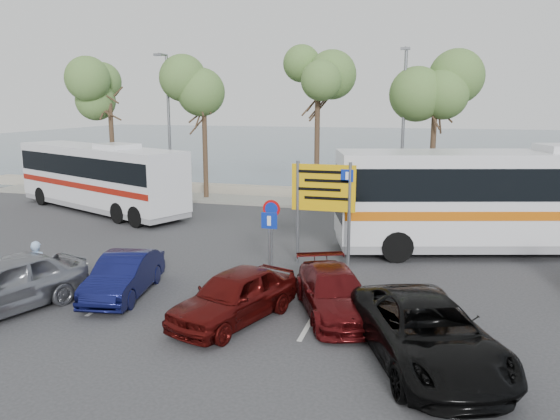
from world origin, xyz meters
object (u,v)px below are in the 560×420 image
(coach_bus_right, at_px, (514,203))
(car_red, at_px, (234,296))
(street_lamp_left, at_px, (168,119))
(suv_black, at_px, (427,332))
(street_lamp_right, at_px, (403,121))
(pedestrian_near, at_px, (38,268))
(coach_bus_left, at_px, (99,179))
(car_maroon, at_px, (334,293))
(direction_sign, at_px, (323,196))
(pedestrian_far, at_px, (487,229))
(car_silver_a, at_px, (1,285))
(car_blue, at_px, (124,275))

(coach_bus_right, xyz_separation_m, car_red, (-7.70, -8.96, -1.20))
(street_lamp_left, bearing_deg, suv_black, -49.23)
(street_lamp_right, relative_size, car_red, 2.01)
(suv_black, height_order, pedestrian_near, pedestrian_near)
(coach_bus_left, xyz_separation_m, suv_black, (16.48, -12.76, -0.95))
(coach_bus_left, bearing_deg, car_maroon, -36.82)
(street_lamp_right, bearing_deg, car_red, -101.43)
(street_lamp_left, xyz_separation_m, coach_bus_right, (17.50, -6.89, -2.72))
(direction_sign, xyz_separation_m, pedestrian_near, (-7.45, -5.20, -1.62))
(street_lamp_right, xyz_separation_m, pedestrian_far, (3.61, -7.02, -3.71))
(car_red, distance_m, pedestrian_far, 11.16)
(street_lamp_left, xyz_separation_m, car_maroon, (12.20, -14.71, -4.00))
(pedestrian_far, bearing_deg, car_maroon, 136.65)
(car_red, bearing_deg, car_silver_a, -149.79)
(pedestrian_far, bearing_deg, street_lamp_left, 53.64)
(street_lamp_left, distance_m, car_red, 19.04)
(car_silver_a, relative_size, car_blue, 1.23)
(coach_bus_right, distance_m, car_red, 11.88)
(street_lamp_right, relative_size, car_blue, 2.15)
(suv_black, bearing_deg, street_lamp_right, 73.02)
(car_maroon, xyz_separation_m, pedestrian_near, (-8.64, -0.81, 0.21))
(street_lamp_left, bearing_deg, street_lamp_right, 0.00)
(direction_sign, bearing_deg, pedestrian_near, -145.10)
(car_red, bearing_deg, street_lamp_right, 98.06)
(coach_bus_right, bearing_deg, car_blue, -144.90)
(direction_sign, bearing_deg, pedestrian_far, 30.49)
(pedestrian_far, bearing_deg, car_red, 128.88)
(coach_bus_right, distance_m, pedestrian_far, 1.34)
(car_blue, relative_size, car_red, 0.93)
(direction_sign, xyz_separation_m, pedestrian_far, (5.61, 3.30, -1.54))
(car_maroon, distance_m, pedestrian_near, 8.68)
(street_lamp_left, height_order, car_red, street_lamp_left)
(car_maroon, xyz_separation_m, pedestrian_far, (4.42, 7.69, 0.29))
(car_silver_a, relative_size, car_red, 1.15)
(street_lamp_left, height_order, pedestrian_near, street_lamp_left)
(pedestrian_far, bearing_deg, suv_black, 155.03)
(coach_bus_left, height_order, pedestrian_near, coach_bus_left)
(pedestrian_near, bearing_deg, coach_bus_right, -162.00)
(street_lamp_left, relative_size, car_red, 2.01)
(street_lamp_left, distance_m, car_blue, 16.61)
(coach_bus_left, distance_m, coach_bus_right, 19.58)
(suv_black, height_order, pedestrian_far, pedestrian_far)
(car_maroon, bearing_deg, street_lamp_left, 106.69)
(street_lamp_right, distance_m, car_maroon, 15.26)
(street_lamp_left, relative_size, car_silver_a, 1.75)
(coach_bus_right, distance_m, car_silver_a, 17.21)
(coach_bus_left, bearing_deg, suv_black, -37.75)
(car_blue, bearing_deg, car_silver_a, -149.02)
(direction_sign, height_order, coach_bus_left, direction_sign)
(street_lamp_left, distance_m, direction_sign, 15.24)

